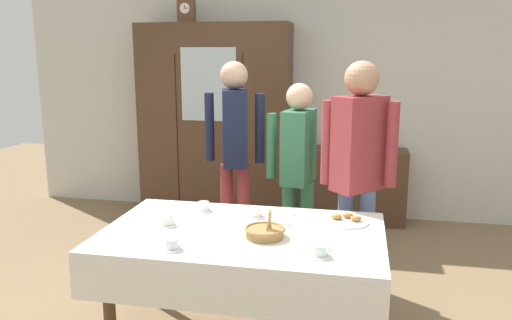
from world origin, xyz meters
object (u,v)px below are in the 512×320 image
object	(u,v)px
spoon_mid_left	(290,215)
person_behind_table_right	(358,160)
wall_cabinet	(215,122)
tea_cup_mid_left	(320,252)
spoon_far_left	(286,225)
person_behind_table_left	(298,161)
tea_cup_front_edge	(255,213)
spoon_front_edge	(319,242)
dining_table	(241,249)
tea_cup_near_left	(167,222)
tea_cup_far_left	(172,245)
mantel_clock	(186,11)
bookshelf_low	(354,185)
book_stack	(355,147)
bread_basket	(265,232)
person_by_cabinet	(235,141)
tea_cup_near_right	(204,207)
pastry_plate	(346,220)

from	to	relation	value
spoon_mid_left	person_behind_table_right	xyz separation A→B (m)	(0.42, 0.35, 0.31)
wall_cabinet	tea_cup_mid_left	size ratio (longest dim) A/B	16.26
spoon_mid_left	spoon_far_left	xyz separation A→B (m)	(-0.00, -0.19, 0.00)
wall_cabinet	person_behind_table_left	xyz separation A→B (m)	(1.09, -1.40, -0.10)
tea_cup_front_edge	spoon_mid_left	world-z (taller)	tea_cup_front_edge
tea_cup_front_edge	spoon_front_edge	world-z (taller)	tea_cup_front_edge
dining_table	spoon_mid_left	xyz separation A→B (m)	(0.24, 0.38, 0.10)
tea_cup_near_left	tea_cup_far_left	bearing A→B (deg)	-64.79
mantel_clock	bookshelf_low	world-z (taller)	mantel_clock
tea_cup_far_left	spoon_far_left	world-z (taller)	tea_cup_far_left
mantel_clock	tea_cup_far_left	world-z (taller)	mantel_clock
tea_cup_near_left	book_stack	bearing A→B (deg)	67.15
tea_cup_mid_left	person_behind_table_left	bearing A→B (deg)	101.37
bread_basket	person_by_cabinet	distance (m)	1.54
tea_cup_near_left	tea_cup_mid_left	size ratio (longest dim) A/B	1.00
tea_cup_front_edge	tea_cup_near_right	bearing A→B (deg)	171.51
tea_cup_front_edge	person_behind_table_right	world-z (taller)	person_behind_table_right
wall_cabinet	spoon_far_left	bearing A→B (deg)	-64.65
spoon_far_left	person_behind_table_right	xyz separation A→B (m)	(0.42, 0.55, 0.31)
tea_cup_far_left	person_by_cabinet	size ratio (longest dim) A/B	0.07
tea_cup_near_right	spoon_mid_left	distance (m)	0.58
tea_cup_near_left	person_behind_table_left	distance (m)	1.35
person_by_cabinet	tea_cup_near_right	bearing A→B (deg)	-88.12
bookshelf_low	spoon_mid_left	xyz separation A→B (m)	(-0.38, -2.26, 0.37)
book_stack	spoon_far_left	bearing A→B (deg)	-98.92
tea_cup_far_left	person_behind_table_left	bearing A→B (deg)	71.95
dining_table	pastry_plate	bearing A→B (deg)	27.81
wall_cabinet	bread_basket	xyz separation A→B (m)	(1.05, -2.64, -0.26)
tea_cup_near_right	tea_cup_front_edge	distance (m)	0.37
pastry_plate	bread_basket	bearing A→B (deg)	-141.00
spoon_front_edge	spoon_far_left	bearing A→B (deg)	131.85
bread_basket	wall_cabinet	bearing A→B (deg)	111.72
tea_cup_far_left	tea_cup_front_edge	distance (m)	0.72
tea_cup_near_left	spoon_mid_left	world-z (taller)	tea_cup_near_left
bread_basket	spoon_mid_left	distance (m)	0.44
book_stack	person_behind_table_right	world-z (taller)	person_behind_table_right
tea_cup_near_left	tea_cup_near_right	size ratio (longest dim) A/B	1.00
tea_cup_front_edge	dining_table	bearing A→B (deg)	-93.58
mantel_clock	tea_cup_near_right	world-z (taller)	mantel_clock
tea_cup_far_left	person_behind_table_left	distance (m)	1.61
book_stack	dining_table	bearing A→B (deg)	-103.29
tea_cup_near_left	bread_basket	distance (m)	0.63
tea_cup_near_left	person_behind_table_right	distance (m)	1.37
bookshelf_low	pastry_plate	world-z (taller)	pastry_plate
wall_cabinet	tea_cup_near_right	world-z (taller)	wall_cabinet
spoon_front_edge	person_behind_table_left	size ratio (longest dim) A/B	0.08
bookshelf_low	tea_cup_front_edge	distance (m)	2.44
tea_cup_near_right	tea_cup_far_left	size ratio (longest dim) A/B	1.00
pastry_plate	tea_cup_near_right	bearing A→B (deg)	177.43
person_behind_table_right	spoon_far_left	bearing A→B (deg)	-127.88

